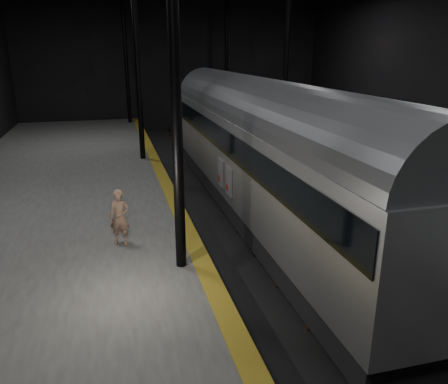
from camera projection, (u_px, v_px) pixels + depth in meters
name	position (u px, v px, depth m)	size (l,w,h in m)	color
ground	(267.00, 228.00, 16.09)	(44.00, 44.00, 0.00)	black
platform_left	(49.00, 236.00, 14.13)	(9.00, 43.80, 1.00)	#4A4A48
platform_right	(441.00, 199.00, 17.74)	(9.00, 43.80, 1.00)	#4A4A48
tactile_strip	(178.00, 210.00, 15.00)	(0.50, 43.80, 0.01)	olive
track	(267.00, 226.00, 16.07)	(2.40, 43.00, 0.24)	#3F3328
train	(260.00, 145.00, 16.08)	(2.92, 19.49, 5.21)	#9A9DA2
woman	(120.00, 217.00, 12.21)	(0.58, 0.38, 1.59)	#9F7861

